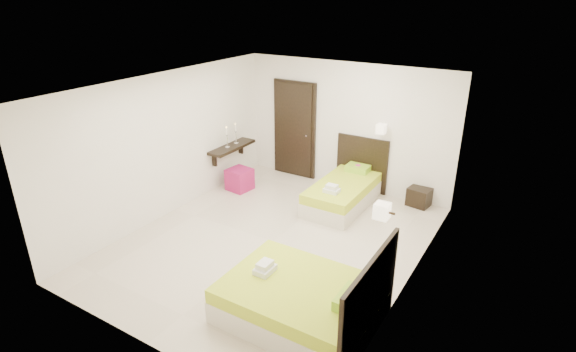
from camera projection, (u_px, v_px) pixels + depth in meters
The scene contains 7 objects.
floor at pixel (274, 241), 7.50m from camera, with size 5.50×5.50×0.00m, color beige.
bed_single at pixel (345, 191), 8.70m from camera, with size 1.10×1.83×1.51m.
bed_double at pixel (304, 301), 5.64m from camera, with size 1.90×1.62×1.57m.
nightstand at pixel (419, 197), 8.68m from camera, with size 0.41×0.36×0.36m, color black.
ottoman at pixel (240, 179), 9.36m from camera, with size 0.45×0.45×0.45m, color #8F134B.
door at pixel (294, 130), 9.79m from camera, with size 1.02×0.15×2.14m.
console_shelf at pixel (232, 147), 9.45m from camera, with size 0.35×1.20×0.78m.
Camera 1 is at (3.59, -5.42, 3.91)m, focal length 28.00 mm.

